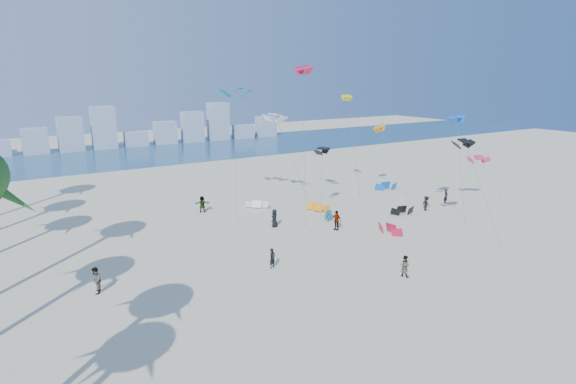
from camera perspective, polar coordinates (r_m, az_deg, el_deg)
ground at (r=29.11m, az=12.46°, el=-15.92°), size 220.00×220.00×0.00m
ocean at (r=92.52m, az=-20.65°, el=4.06°), size 220.00×220.00×0.00m
kitesurfer_near at (r=36.40m, az=-1.89°, el=-7.95°), size 0.67×0.55×1.57m
kitesurfer_mid at (r=35.94m, az=13.83°, el=-8.62°), size 0.89×0.98×1.62m
kitesurfers_far at (r=45.75m, az=-0.88°, el=-3.20°), size 39.49×15.60×1.90m
grounded_kites at (r=52.29m, az=7.66°, el=-1.66°), size 21.40×16.83×0.97m
flying_kites at (r=51.28m, az=6.75°, el=9.52°), size 29.82×25.33×15.72m
distant_skyline at (r=101.64m, az=-22.66°, el=6.45°), size 85.00×3.00×8.40m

